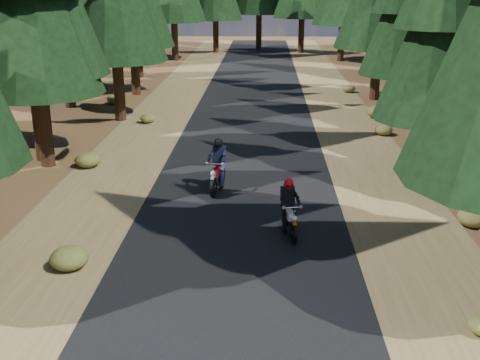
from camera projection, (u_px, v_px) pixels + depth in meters
The scene contains 8 objects.
ground at pixel (238, 237), 15.99m from camera, with size 120.00×120.00×0.00m, color #4D331B.
road at pixel (244, 178), 20.72m from camera, with size 6.00×100.00×0.01m, color black.
shoulder_l at pixel (112, 176), 20.91m from camera, with size 3.20×100.00×0.01m, color brown.
shoulder_r at pixel (378, 180), 20.54m from camera, with size 3.20×100.00×0.01m, color brown.
log_near at pixel (476, 150), 23.51m from camera, with size 0.32×0.32×5.87m, color #4C4233.
understory_shrubs at pixel (289, 152), 22.95m from camera, with size 15.72×33.10×0.63m.
rider_lead at pixel (289, 217), 15.96m from camera, with size 0.82×1.78×1.53m.
rider_follow at pixel (218, 174), 19.33m from camera, with size 0.84×1.97×1.70m.
Camera 1 is at (0.67, -14.67, 6.49)m, focal length 45.00 mm.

